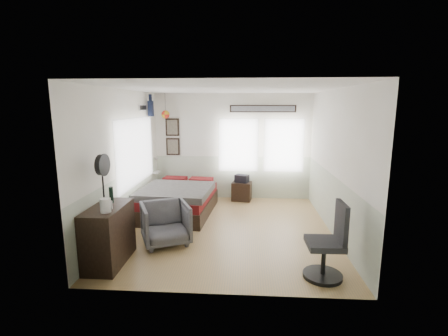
{
  "coord_description": "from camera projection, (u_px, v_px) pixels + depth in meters",
  "views": [
    {
      "loc": [
        0.33,
        -6.04,
        2.39
      ],
      "look_at": [
        -0.1,
        0.4,
        1.15
      ],
      "focal_mm": 26.0,
      "sensor_mm": 36.0,
      "label": 1
    }
  ],
  "objects": [
    {
      "name": "task_chair",
      "position": [
        329.0,
        248.0,
        4.51
      ],
      "size": [
        0.55,
        0.55,
        1.1
      ],
      "rotation": [
        0.0,
        0.0,
        0.02
      ],
      "color": "black",
      "rests_on": "ground_plane"
    },
    {
      "name": "dresser",
      "position": [
        109.0,
        235.0,
        4.95
      ],
      "size": [
        0.48,
        1.0,
        0.9
      ],
      "primitive_type": "cube",
      "color": "black",
      "rests_on": "ground_plane"
    },
    {
      "name": "room_shell",
      "position": [
        224.0,
        147.0,
        6.27
      ],
      "size": [
        4.02,
        4.52,
        2.71
      ],
      "color": "silver",
      "rests_on": "ground_plane"
    },
    {
      "name": "stand_fan",
      "position": [
        102.0,
        166.0,
        4.75
      ],
      "size": [
        0.11,
        0.33,
        0.8
      ],
      "rotation": [
        0.0,
        0.0,
        -0.07
      ],
      "color": "black",
      "rests_on": "dresser"
    },
    {
      "name": "nightstand",
      "position": [
        242.0,
        191.0,
        8.3
      ],
      "size": [
        0.53,
        0.45,
        0.47
      ],
      "primitive_type": "cube",
      "rotation": [
        0.0,
        0.0,
        -0.16
      ],
      "color": "black",
      "rests_on": "ground_plane"
    },
    {
      "name": "kettle",
      "position": [
        106.0,
        205.0,
        4.6
      ],
      "size": [
        0.18,
        0.15,
        0.2
      ],
      "rotation": [
        0.0,
        0.0,
        0.01
      ],
      "color": "silver",
      "rests_on": "dresser"
    },
    {
      "name": "wall_decor",
      "position": [
        188.0,
        118.0,
        7.98
      ],
      "size": [
        3.55,
        1.32,
        1.44
      ],
      "color": "black",
      "rests_on": "room_shell"
    },
    {
      "name": "black_bag",
      "position": [
        242.0,
        179.0,
        8.24
      ],
      "size": [
        0.39,
        0.33,
        0.19
      ],
      "primitive_type": "cube",
      "rotation": [
        0.0,
        0.0,
        -0.41
      ],
      "color": "black",
      "rests_on": "nightstand"
    },
    {
      "name": "bottle",
      "position": [
        111.0,
        195.0,
        5.04
      ],
      "size": [
        0.06,
        0.06,
        0.25
      ],
      "primitive_type": "cylinder",
      "color": "black",
      "rests_on": "dresser"
    },
    {
      "name": "ground_plane",
      "position": [
        228.0,
        229.0,
        6.39
      ],
      "size": [
        4.0,
        4.5,
        0.01
      ],
      "primitive_type": "cube",
      "color": "tan"
    },
    {
      "name": "bed",
      "position": [
        179.0,
        200.0,
        7.27
      ],
      "size": [
        1.59,
        2.13,
        0.65
      ],
      "rotation": [
        0.0,
        0.0,
        -0.08
      ],
      "color": "black",
      "rests_on": "ground_plane"
    },
    {
      "name": "armchair",
      "position": [
        166.0,
        223.0,
        5.68
      ],
      "size": [
        1.04,
        1.05,
        0.73
      ],
      "primitive_type": "imported",
      "rotation": [
        0.0,
        0.0,
        0.43
      ],
      "color": "slate",
      "rests_on": "ground_plane"
    }
  ]
}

